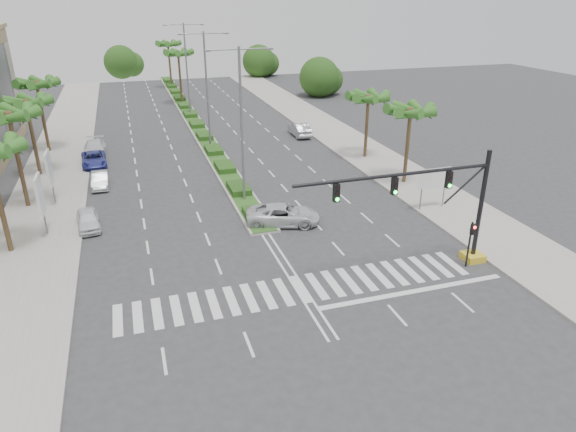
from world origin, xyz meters
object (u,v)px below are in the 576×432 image
(car_parked_a, at_px, (88,220))
(car_parked_b, at_px, (100,180))
(car_parked_c, at_px, (94,159))
(car_right, at_px, (299,129))
(car_crossing, at_px, (283,215))
(car_parked_d, at_px, (95,149))

(car_parked_a, distance_m, car_parked_b, 8.79)
(car_parked_c, height_order, car_right, car_right)
(car_parked_c, xyz_separation_m, car_right, (22.71, 4.75, 0.10))
(car_parked_a, bearing_deg, car_crossing, -20.61)
(car_parked_a, xyz_separation_m, car_parked_c, (0.00, 15.04, 0.02))
(car_parked_b, distance_m, car_right, 24.64)
(car_parked_a, height_order, car_parked_b, car_parked_a)
(car_crossing, xyz_separation_m, car_right, (9.21, 23.34, 0.03))
(car_parked_c, relative_size, car_right, 1.04)
(car_crossing, relative_size, car_right, 1.14)
(car_right, bearing_deg, car_parked_c, 12.51)
(car_parked_d, height_order, car_right, car_right)
(car_parked_a, relative_size, car_crossing, 0.71)
(car_right, bearing_deg, car_parked_a, 41.77)
(car_parked_c, relative_size, car_crossing, 0.91)
(car_parked_d, bearing_deg, car_right, 3.53)
(car_parked_b, xyz_separation_m, car_right, (22.04, 11.02, 0.13))
(car_parked_d, distance_m, car_right, 22.74)
(car_crossing, bearing_deg, car_parked_c, 53.02)
(car_parked_c, distance_m, car_right, 23.20)
(car_parked_c, distance_m, car_crossing, 22.98)
(car_crossing, bearing_deg, car_parked_d, 48.39)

